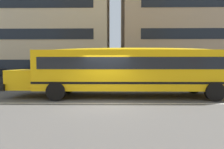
# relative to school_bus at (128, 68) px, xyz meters

# --- Properties ---
(ground_plane) EXTENTS (400.00, 400.00, 0.00)m
(ground_plane) POSITION_rel_school_bus_xyz_m (-1.30, -1.95, -1.78)
(ground_plane) COLOR #54514F
(sidewalk_far) EXTENTS (120.00, 3.00, 0.01)m
(sidewalk_far) POSITION_rel_school_bus_xyz_m (-1.30, 5.99, -1.77)
(sidewalk_far) COLOR gray
(sidewalk_far) RESTS_ON ground_plane
(lane_centreline) EXTENTS (110.00, 0.16, 0.01)m
(lane_centreline) POSITION_rel_school_bus_xyz_m (-1.30, -1.95, -1.78)
(lane_centreline) COLOR silver
(lane_centreline) RESTS_ON ground_plane
(school_bus) EXTENTS (13.40, 3.17, 2.99)m
(school_bus) POSITION_rel_school_bus_xyz_m (0.00, 0.00, 0.00)
(school_bus) COLOR yellow
(school_bus) RESTS_ON ground_plane
(apartment_block_far_left) EXTENTS (17.12, 10.08, 16.50)m
(apartment_block_far_left) POSITION_rel_school_bus_xyz_m (-10.21, 12.51, 6.47)
(apartment_block_far_left) COLOR #C6B28E
(apartment_block_far_left) RESTS_ON ground_plane
(apartment_block_far_centre) EXTENTS (20.61, 12.14, 19.70)m
(apartment_block_far_centre) POSITION_rel_school_bus_xyz_m (10.51, 13.54, 8.07)
(apartment_block_far_centre) COLOR tan
(apartment_block_far_centre) RESTS_ON ground_plane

